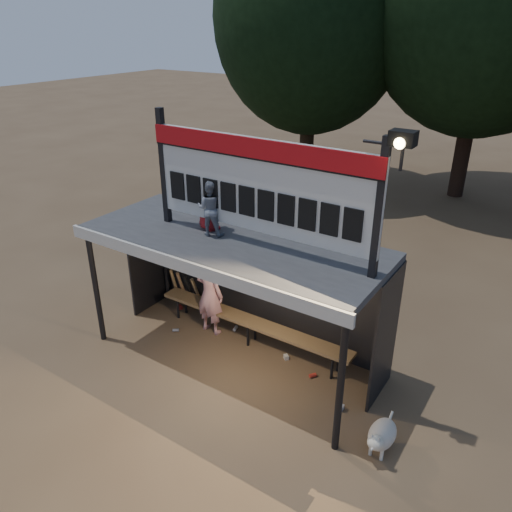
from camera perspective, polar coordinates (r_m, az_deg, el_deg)
The scene contains 11 objects.
ground at distance 9.11m, azimuth -2.49°, elevation -11.46°, with size 80.00×80.00×0.00m, color brown.
player at distance 9.40m, azimuth -5.32°, elevation -4.35°, with size 0.59×0.39×1.62m, color white.
child_a at distance 7.94m, azimuth -5.23°, elevation 5.46°, with size 0.44×0.34×0.90m, color gray.
child_b at distance 8.15m, azimuth -5.42°, elevation 6.50°, with size 0.50×0.33×1.03m, color maroon.
dugout_shelter at distance 8.31m, azimuth -1.74°, elevation -0.39°, with size 5.10×2.08×2.32m.
scoreboard_assembly at distance 7.27m, azimuth 0.57°, elevation 8.31°, with size 4.10×0.27×1.99m.
bench at distance 9.23m, azimuth -0.52°, elevation -7.61°, with size 4.00×0.35×0.48m.
tree_left at distance 17.90m, azimuth 6.44°, elevation 25.54°, with size 6.46×6.46×9.27m.
dog at distance 7.51m, azimuth 14.13°, elevation -19.27°, with size 0.36×0.81×0.49m.
bats at distance 10.37m, azimuth -7.97°, elevation -3.85°, with size 0.67×0.35×0.84m.
litter at distance 9.26m, azimuth -0.72°, elevation -10.45°, with size 4.16×0.99×0.08m.
Camera 1 is at (4.34, -5.84, 5.48)m, focal length 35.00 mm.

